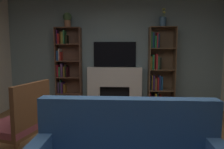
{
  "coord_description": "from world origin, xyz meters",
  "views": [
    {
      "loc": [
        0.14,
        -2.29,
        1.43
      ],
      "look_at": [
        0.0,
        1.1,
        1.03
      ],
      "focal_mm": 33.24,
      "sensor_mm": 36.0,
      "label": 1
    }
  ],
  "objects_px": {
    "armchair": "(21,121)",
    "bookshelf_left": "(67,70)",
    "potted_plant": "(67,19)",
    "vase_with_flowers": "(163,21)",
    "tv": "(115,54)",
    "bookshelf_right": "(158,72)",
    "fireplace": "(115,88)"
  },
  "relations": [
    {
      "from": "vase_with_flowers",
      "to": "bookshelf_right",
      "type": "bearing_deg",
      "value": 160.63
    },
    {
      "from": "fireplace",
      "to": "bookshelf_left",
      "type": "xyz_separation_m",
      "value": [
        -1.17,
        0.01,
        0.42
      ]
    },
    {
      "from": "potted_plant",
      "to": "vase_with_flowers",
      "type": "bearing_deg",
      "value": -0.01
    },
    {
      "from": "vase_with_flowers",
      "to": "armchair",
      "type": "bearing_deg",
      "value": -133.21
    },
    {
      "from": "bookshelf_right",
      "to": "vase_with_flowers",
      "type": "distance_m",
      "value": 1.17
    },
    {
      "from": "bookshelf_right",
      "to": "bookshelf_left",
      "type": "bearing_deg",
      "value": 179.4
    },
    {
      "from": "tv",
      "to": "fireplace",
      "type": "bearing_deg",
      "value": -90.0
    },
    {
      "from": "tv",
      "to": "vase_with_flowers",
      "type": "bearing_deg",
      "value": -6.23
    },
    {
      "from": "tv",
      "to": "potted_plant",
      "type": "height_order",
      "value": "potted_plant"
    },
    {
      "from": "bookshelf_left",
      "to": "potted_plant",
      "type": "distance_m",
      "value": 1.2
    },
    {
      "from": "tv",
      "to": "bookshelf_right",
      "type": "bearing_deg",
      "value": -5.21
    },
    {
      "from": "tv",
      "to": "armchair",
      "type": "relative_size",
      "value": 0.98
    },
    {
      "from": "bookshelf_right",
      "to": "fireplace",
      "type": "bearing_deg",
      "value": 179.02
    },
    {
      "from": "bookshelf_left",
      "to": "bookshelf_right",
      "type": "distance_m",
      "value": 2.19
    },
    {
      "from": "bookshelf_right",
      "to": "vase_with_flowers",
      "type": "bearing_deg",
      "value": -19.37
    },
    {
      "from": "tv",
      "to": "vase_with_flowers",
      "type": "distance_m",
      "value": 1.34
    },
    {
      "from": "vase_with_flowers",
      "to": "armchair",
      "type": "xyz_separation_m",
      "value": [
        -2.23,
        -2.38,
        -1.56
      ]
    },
    {
      "from": "bookshelf_left",
      "to": "bookshelf_right",
      "type": "bearing_deg",
      "value": -0.6
    },
    {
      "from": "armchair",
      "to": "bookshelf_left",
      "type": "bearing_deg",
      "value": 90.88
    },
    {
      "from": "potted_plant",
      "to": "fireplace",
      "type": "bearing_deg",
      "value": 2.29
    },
    {
      "from": "vase_with_flowers",
      "to": "bookshelf_left",
      "type": "bearing_deg",
      "value": 178.74
    },
    {
      "from": "fireplace",
      "to": "armchair",
      "type": "xyz_separation_m",
      "value": [
        -1.13,
        -2.42,
        -0.01
      ]
    },
    {
      "from": "fireplace",
      "to": "armchair",
      "type": "distance_m",
      "value": 2.67
    },
    {
      "from": "tv",
      "to": "potted_plant",
      "type": "xyz_separation_m",
      "value": [
        -1.1,
        -0.12,
        0.82
      ]
    },
    {
      "from": "potted_plant",
      "to": "bookshelf_right",
      "type": "bearing_deg",
      "value": 0.71
    },
    {
      "from": "bookshelf_left",
      "to": "vase_with_flowers",
      "type": "bearing_deg",
      "value": -1.26
    },
    {
      "from": "bookshelf_left",
      "to": "potted_plant",
      "type": "xyz_separation_m",
      "value": [
        0.06,
        -0.05,
        1.2
      ]
    },
    {
      "from": "fireplace",
      "to": "vase_with_flowers",
      "type": "relative_size",
      "value": 3.36
    },
    {
      "from": "vase_with_flowers",
      "to": "armchair",
      "type": "height_order",
      "value": "vase_with_flowers"
    },
    {
      "from": "fireplace",
      "to": "bookshelf_right",
      "type": "height_order",
      "value": "bookshelf_right"
    },
    {
      "from": "armchair",
      "to": "tv",
      "type": "bearing_deg",
      "value": 65.67
    },
    {
      "from": "potted_plant",
      "to": "armchair",
      "type": "xyz_separation_m",
      "value": [
        -0.03,
        -2.38,
        -1.63
      ]
    }
  ]
}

